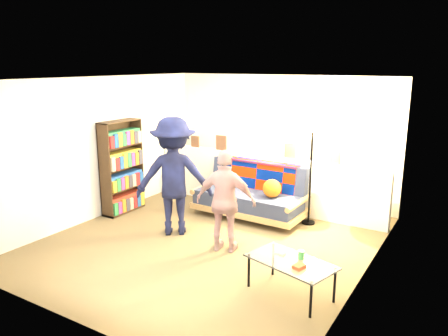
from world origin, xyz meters
name	(u,v)px	position (x,y,z in m)	size (l,w,h in m)	color
ground	(210,241)	(0.00, 0.00, 0.00)	(5.00, 5.00, 0.00)	brown
room_shell	(226,127)	(0.00, 0.47, 1.67)	(4.60, 5.05, 2.45)	silver
half_wall_ledge	(264,182)	(0.00, 1.80, 0.50)	(4.45, 0.15, 1.00)	silver
ledge_decor	(253,144)	(-0.23, 1.78, 1.18)	(2.97, 0.02, 0.45)	brown
futon_sofa	(252,195)	(0.02, 1.31, 0.38)	(1.95, 0.98, 0.83)	tan
bookshelf	(122,170)	(-2.08, 0.33, 0.77)	(0.27, 0.82, 1.64)	black
coffee_table	(291,263)	(1.64, -0.82, 0.39)	(1.11, 0.80, 0.52)	black
floor_lamp	(312,156)	(1.00, 1.50, 1.14)	(0.37, 0.31, 1.61)	black
person_left	(174,176)	(-0.66, 0.01, 0.91)	(1.18, 0.68, 1.83)	black
person_right	(226,201)	(0.37, -0.16, 0.73)	(0.86, 0.36, 1.46)	pink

